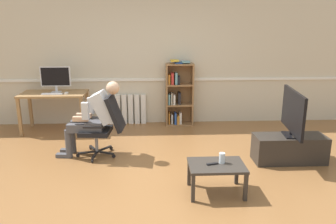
% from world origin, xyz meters
% --- Properties ---
extents(ground_plane, '(18.00, 18.00, 0.00)m').
position_xyz_m(ground_plane, '(0.00, 0.00, 0.00)').
color(ground_plane, brown).
extents(back_wall, '(12.00, 0.13, 2.70)m').
position_xyz_m(back_wall, '(0.00, 2.65, 1.35)').
color(back_wall, beige).
rests_on(back_wall, ground_plane).
extents(computer_desk, '(1.23, 0.66, 0.76)m').
position_xyz_m(computer_desk, '(-1.99, 2.15, 0.65)').
color(computer_desk, '#9E7547').
rests_on(computer_desk, ground_plane).
extents(imac_monitor, '(0.57, 0.14, 0.49)m').
position_xyz_m(imac_monitor, '(-1.95, 2.23, 1.04)').
color(imac_monitor, silver).
rests_on(imac_monitor, computer_desk).
extents(keyboard, '(0.39, 0.12, 0.02)m').
position_xyz_m(keyboard, '(-1.97, 2.01, 0.77)').
color(keyboard, silver).
rests_on(keyboard, computer_desk).
extents(computer_mouse, '(0.06, 0.10, 0.03)m').
position_xyz_m(computer_mouse, '(-1.71, 2.03, 0.77)').
color(computer_mouse, white).
rests_on(computer_mouse, computer_desk).
extents(bookshelf, '(0.56, 0.29, 1.34)m').
position_xyz_m(bookshelf, '(0.43, 2.44, 0.63)').
color(bookshelf, olive).
rests_on(bookshelf, ground_plane).
extents(radiator, '(0.76, 0.08, 0.62)m').
position_xyz_m(radiator, '(-0.61, 2.54, 0.31)').
color(radiator, white).
rests_on(radiator, ground_plane).
extents(office_chair, '(0.79, 0.62, 0.98)m').
position_xyz_m(office_chair, '(-0.85, 0.81, 0.53)').
color(office_chair, black).
rests_on(office_chair, ground_plane).
extents(person_seated, '(1.04, 0.41, 1.20)m').
position_xyz_m(person_seated, '(-1.01, 0.83, 0.65)').
color(person_seated, '#4C4C51').
rests_on(person_seated, ground_plane).
extents(tv_stand, '(1.07, 0.41, 0.42)m').
position_xyz_m(tv_stand, '(1.98, 0.44, 0.21)').
color(tv_stand, '#2D2823').
rests_on(tv_stand, ground_plane).
extents(tv_screen, '(0.24, 1.03, 0.69)m').
position_xyz_m(tv_screen, '(1.98, 0.44, 0.78)').
color(tv_screen, black).
rests_on(tv_screen, tv_stand).
extents(coffee_table, '(0.69, 0.49, 0.38)m').
position_xyz_m(coffee_table, '(0.69, -0.46, 0.33)').
color(coffee_table, '#332D28').
rests_on(coffee_table, ground_plane).
extents(drinking_glass, '(0.07, 0.07, 0.13)m').
position_xyz_m(drinking_glass, '(0.76, -0.42, 0.45)').
color(drinking_glass, silver).
rests_on(drinking_glass, coffee_table).
extents(spare_remote, '(0.15, 0.07, 0.02)m').
position_xyz_m(spare_remote, '(0.63, -0.46, 0.39)').
color(spare_remote, black).
rests_on(spare_remote, coffee_table).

